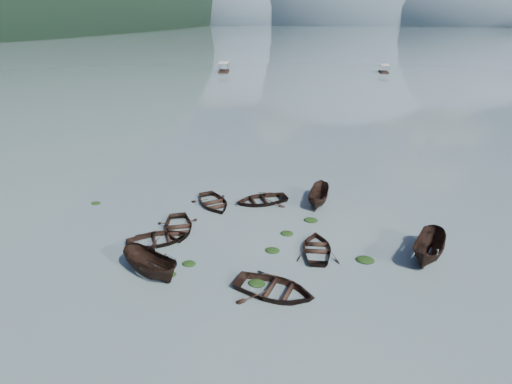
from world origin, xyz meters
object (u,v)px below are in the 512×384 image
(pontoon_left, at_px, (224,72))
(rowboat_0, at_px, (178,230))
(rowboat_3, at_px, (317,251))
(pontoon_centre, at_px, (384,73))

(pontoon_left, bearing_deg, rowboat_0, -87.74)
(rowboat_0, relative_size, rowboat_3, 1.07)
(rowboat_0, relative_size, pontoon_centre, 0.83)
(pontoon_centre, bearing_deg, pontoon_left, -173.00)
(pontoon_left, bearing_deg, pontoon_centre, -1.33)
(rowboat_3, distance_m, pontoon_left, 98.45)
(rowboat_0, xyz_separation_m, rowboat_3, (10.80, -0.03, 0.00))
(pontoon_centre, bearing_deg, rowboat_0, -106.38)
(rowboat_3, relative_size, pontoon_left, 0.63)
(pontoon_left, height_order, pontoon_centre, pontoon_left)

